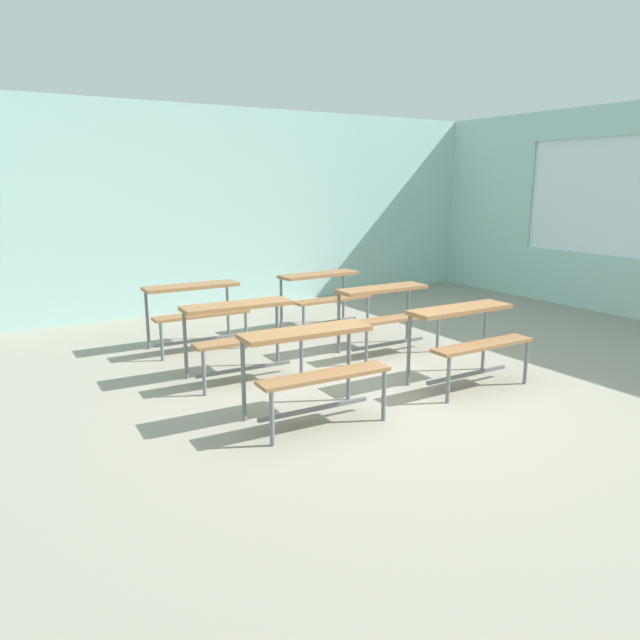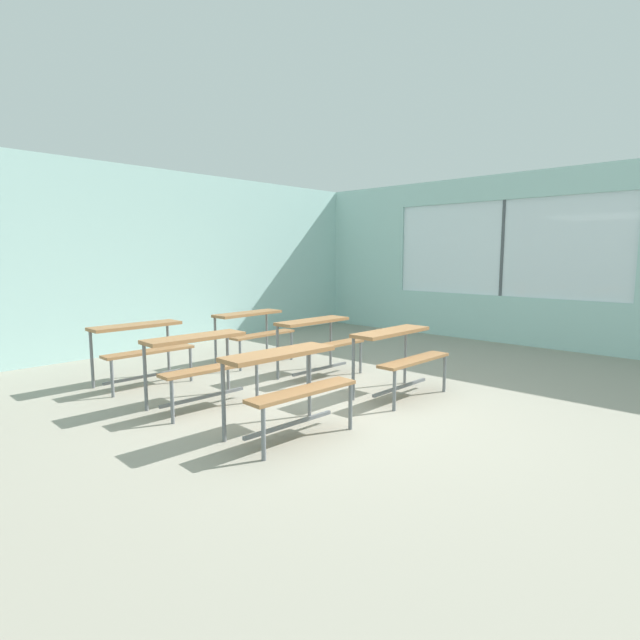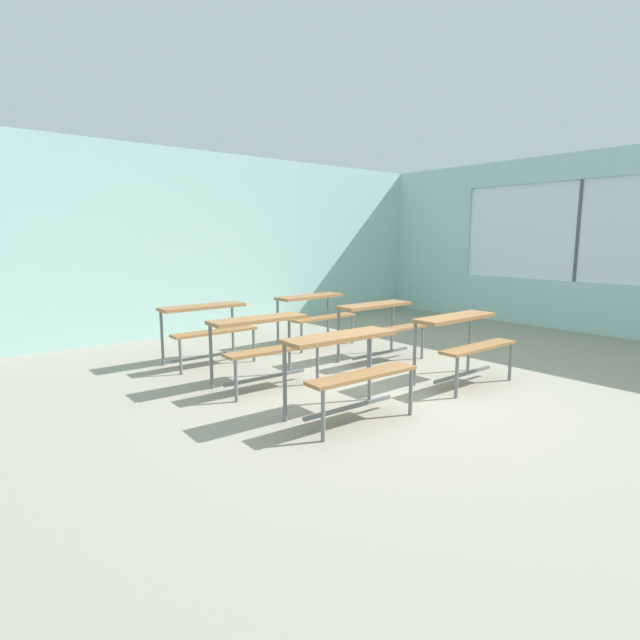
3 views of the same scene
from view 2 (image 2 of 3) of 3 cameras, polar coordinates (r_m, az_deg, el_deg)
ground at (r=5.29m, az=2.27°, el=-10.35°), size 10.00×9.00×0.05m
wall_back at (r=8.68m, az=-20.84°, el=6.40°), size 10.00×0.12×3.00m
wall_right at (r=9.35m, az=23.66°, el=5.98°), size 0.12×9.00×3.00m
desk_bench_r0c0 at (r=4.42m, az=-3.79°, el=-6.04°), size 1.13×0.64×0.74m
desk_bench_r0c1 at (r=5.70m, az=9.01°, el=-3.03°), size 1.11×0.60×0.74m
desk_bench_r1c0 at (r=5.39m, az=-13.48°, el=-3.75°), size 1.12×0.63×0.74m
desk_bench_r1c1 at (r=6.53m, az=-0.14°, el=-1.58°), size 1.11×0.60×0.74m
desk_bench_r2c0 at (r=6.49m, az=-19.82°, el=-2.09°), size 1.11×0.61×0.74m
desk_bench_r2c1 at (r=7.43m, az=-7.67°, el=-0.54°), size 1.12×0.63×0.74m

